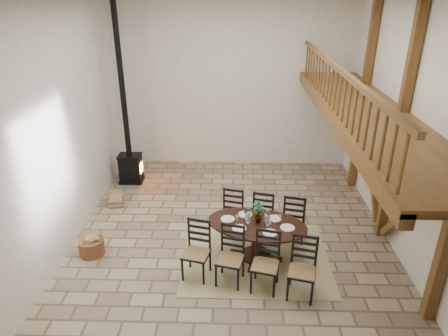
{
  "coord_description": "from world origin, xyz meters",
  "views": [
    {
      "loc": [
        0.04,
        -7.79,
        5.19
      ],
      "look_at": [
        -0.2,
        0.4,
        1.43
      ],
      "focal_mm": 32.0,
      "sensor_mm": 36.0,
      "label": 1
    }
  ],
  "objects_px": {
    "wood_stove": "(128,145)",
    "log_stack": "(116,200)",
    "log_basket": "(92,246)",
    "dining_table": "(255,243)"
  },
  "relations": [
    {
      "from": "dining_table",
      "to": "log_basket",
      "type": "xyz_separation_m",
      "value": [
        -3.44,
        0.12,
        -0.23
      ]
    },
    {
      "from": "dining_table",
      "to": "log_basket",
      "type": "bearing_deg",
      "value": -168.38
    },
    {
      "from": "wood_stove",
      "to": "log_basket",
      "type": "distance_m",
      "value": 3.56
    },
    {
      "from": "wood_stove",
      "to": "log_stack",
      "type": "bearing_deg",
      "value": -93.33
    },
    {
      "from": "dining_table",
      "to": "wood_stove",
      "type": "relative_size",
      "value": 0.54
    },
    {
      "from": "log_basket",
      "to": "wood_stove",
      "type": "bearing_deg",
      "value": 89.65
    },
    {
      "from": "log_basket",
      "to": "log_stack",
      "type": "height_order",
      "value": "log_basket"
    },
    {
      "from": "dining_table",
      "to": "log_basket",
      "type": "relative_size",
      "value": 5.08
    },
    {
      "from": "log_stack",
      "to": "dining_table",
      "type": "bearing_deg",
      "value": -32.33
    },
    {
      "from": "wood_stove",
      "to": "log_basket",
      "type": "relative_size",
      "value": 9.45
    }
  ]
}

